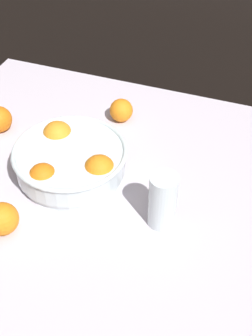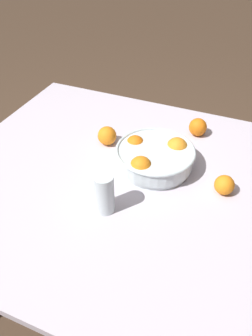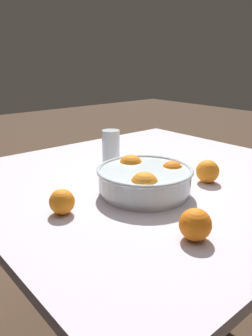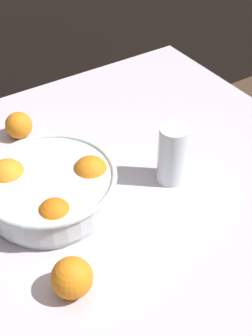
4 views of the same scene
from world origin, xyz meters
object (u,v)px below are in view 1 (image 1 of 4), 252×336
at_px(fruit_bowl, 70,160).
at_px(orange_loose_front, 121,110).
at_px(orange_loose_near_bowl, 2,219).
at_px(juice_glass, 163,203).

xyz_separation_m(fruit_bowl, orange_loose_front, (0.04, 0.26, -0.01)).
bearing_deg(orange_loose_near_bowl, fruit_bowl, 73.64).
bearing_deg(juice_glass, fruit_bowl, 163.88).
height_order(orange_loose_near_bowl, orange_loose_front, orange_loose_near_bowl).
xyz_separation_m(juice_glass, orange_loose_front, (-0.22, 0.34, -0.03)).
relative_size(juice_glass, orange_loose_front, 2.09).
bearing_deg(fruit_bowl, orange_loose_near_bowl, -106.36).
bearing_deg(fruit_bowl, orange_loose_front, 81.21).
height_order(fruit_bowl, orange_loose_near_bowl, fruit_bowl).
distance_m(fruit_bowl, orange_loose_front, 0.27).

